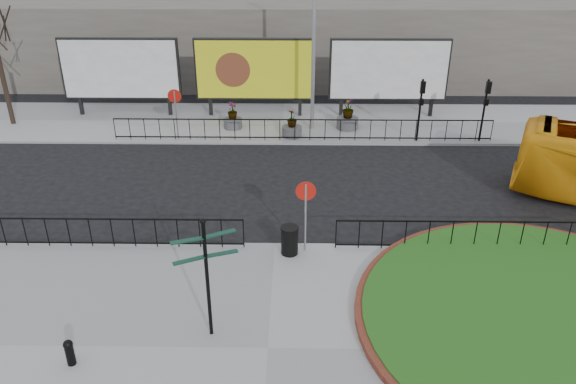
{
  "coord_description": "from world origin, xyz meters",
  "views": [
    {
      "loc": [
        0.66,
        -15.91,
        10.08
      ],
      "look_at": [
        0.43,
        0.6,
        1.73
      ],
      "focal_mm": 35.0,
      "sensor_mm": 36.0,
      "label": 1
    }
  ],
  "objects_px": {
    "planter_a": "(233,119)",
    "planter_c": "(348,118)",
    "lamp_post": "(314,34)",
    "litter_bin": "(290,240)",
    "billboard_mid": "(254,70)",
    "bollard": "(69,351)",
    "fingerpost_sign": "(206,267)",
    "planter_b": "(292,127)"
  },
  "relations": [
    {
      "from": "bollard",
      "to": "litter_bin",
      "type": "relative_size",
      "value": 0.75
    },
    {
      "from": "lamp_post",
      "to": "planter_b",
      "type": "distance_m",
      "value": 4.51
    },
    {
      "from": "lamp_post",
      "to": "planter_a",
      "type": "height_order",
      "value": "lamp_post"
    },
    {
      "from": "litter_bin",
      "to": "planter_b",
      "type": "relative_size",
      "value": 0.71
    },
    {
      "from": "billboard_mid",
      "to": "litter_bin",
      "type": "xyz_separation_m",
      "value": [
        2.0,
        -13.57,
        -1.99
      ]
    },
    {
      "from": "billboard_mid",
      "to": "planter_c",
      "type": "relative_size",
      "value": 3.96
    },
    {
      "from": "litter_bin",
      "to": "lamp_post",
      "type": "bearing_deg",
      "value": 85.04
    },
    {
      "from": "billboard_mid",
      "to": "planter_c",
      "type": "height_order",
      "value": "billboard_mid"
    },
    {
      "from": "billboard_mid",
      "to": "planter_a",
      "type": "height_order",
      "value": "billboard_mid"
    },
    {
      "from": "planter_b",
      "to": "lamp_post",
      "type": "bearing_deg",
      "value": 48.42
    },
    {
      "from": "billboard_mid",
      "to": "fingerpost_sign",
      "type": "height_order",
      "value": "billboard_mid"
    },
    {
      "from": "fingerpost_sign",
      "to": "planter_a",
      "type": "height_order",
      "value": "fingerpost_sign"
    },
    {
      "from": "fingerpost_sign",
      "to": "planter_a",
      "type": "xyz_separation_m",
      "value": [
        -1.0,
        15.47,
        -1.62
      ]
    },
    {
      "from": "planter_a",
      "to": "lamp_post",
      "type": "bearing_deg",
      "value": 0.0
    },
    {
      "from": "lamp_post",
      "to": "planter_b",
      "type": "xyz_separation_m",
      "value": [
        -1.01,
        -1.14,
        -4.25
      ]
    },
    {
      "from": "planter_b",
      "to": "planter_c",
      "type": "height_order",
      "value": "planter_c"
    },
    {
      "from": "billboard_mid",
      "to": "bollard",
      "type": "bearing_deg",
      "value": -99.99
    },
    {
      "from": "planter_a",
      "to": "billboard_mid",
      "type": "bearing_deg",
      "value": 62.94
    },
    {
      "from": "bollard",
      "to": "planter_b",
      "type": "relative_size",
      "value": 0.53
    },
    {
      "from": "lamp_post",
      "to": "litter_bin",
      "type": "xyz_separation_m",
      "value": [
        -1.01,
        -11.6,
        -4.22
      ]
    },
    {
      "from": "fingerpost_sign",
      "to": "billboard_mid",
      "type": "bearing_deg",
      "value": 70.6
    },
    {
      "from": "litter_bin",
      "to": "planter_c",
      "type": "xyz_separation_m",
      "value": [
        2.79,
        11.6,
        0.05
      ]
    },
    {
      "from": "billboard_mid",
      "to": "fingerpost_sign",
      "type": "relative_size",
      "value": 1.79
    },
    {
      "from": "lamp_post",
      "to": "litter_bin",
      "type": "bearing_deg",
      "value": -94.96
    },
    {
      "from": "litter_bin",
      "to": "planter_a",
      "type": "relative_size",
      "value": 0.72
    },
    {
      "from": "bollard",
      "to": "planter_b",
      "type": "distance_m",
      "value": 16.35
    },
    {
      "from": "litter_bin",
      "to": "planter_a",
      "type": "distance_m",
      "value": 11.98
    },
    {
      "from": "lamp_post",
      "to": "litter_bin",
      "type": "height_order",
      "value": "lamp_post"
    },
    {
      "from": "billboard_mid",
      "to": "bollard",
      "type": "height_order",
      "value": "billboard_mid"
    },
    {
      "from": "bollard",
      "to": "billboard_mid",
      "type": "bearing_deg",
      "value": 80.01
    },
    {
      "from": "billboard_mid",
      "to": "fingerpost_sign",
      "type": "distance_m",
      "value": 17.44
    },
    {
      "from": "fingerpost_sign",
      "to": "planter_b",
      "type": "bearing_deg",
      "value": 62.67
    },
    {
      "from": "billboard_mid",
      "to": "bollard",
      "type": "distance_m",
      "value": 18.99
    },
    {
      "from": "billboard_mid",
      "to": "lamp_post",
      "type": "xyz_separation_m",
      "value": [
        3.01,
        -1.97,
        2.23
      ]
    },
    {
      "from": "lamp_post",
      "to": "planter_b",
      "type": "height_order",
      "value": "lamp_post"
    },
    {
      "from": "planter_c",
      "to": "fingerpost_sign",
      "type": "bearing_deg",
      "value": -107.23
    },
    {
      "from": "fingerpost_sign",
      "to": "bollard",
      "type": "height_order",
      "value": "fingerpost_sign"
    },
    {
      "from": "lamp_post",
      "to": "planter_a",
      "type": "relative_size",
      "value": 6.84
    },
    {
      "from": "planter_a",
      "to": "litter_bin",
      "type": "bearing_deg",
      "value": -75.47
    },
    {
      "from": "fingerpost_sign",
      "to": "planter_c",
      "type": "xyz_separation_m",
      "value": [
        4.8,
        15.47,
        -1.55
      ]
    },
    {
      "from": "planter_a",
      "to": "planter_c",
      "type": "relative_size",
      "value": 0.86
    },
    {
      "from": "bollard",
      "to": "planter_b",
      "type": "xyz_separation_m",
      "value": [
        5.27,
        15.48,
        0.06
      ]
    }
  ]
}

